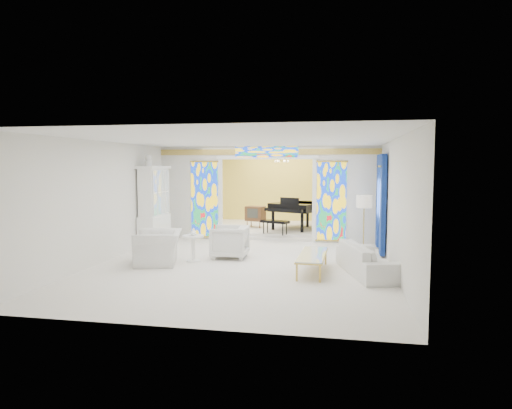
% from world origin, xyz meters
% --- Properties ---
extents(floor, '(12.00, 12.00, 0.00)m').
position_xyz_m(floor, '(0.00, 0.00, 0.00)').
color(floor, white).
rests_on(floor, ground).
extents(ceiling, '(7.00, 12.00, 0.02)m').
position_xyz_m(ceiling, '(0.00, 0.00, 3.00)').
color(ceiling, white).
rests_on(ceiling, wall_back).
extents(wall_back, '(7.00, 0.02, 3.00)m').
position_xyz_m(wall_back, '(0.00, 6.00, 1.50)').
color(wall_back, silver).
rests_on(wall_back, floor).
extents(wall_front, '(7.00, 0.02, 3.00)m').
position_xyz_m(wall_front, '(0.00, -6.00, 1.50)').
color(wall_front, silver).
rests_on(wall_front, floor).
extents(wall_left, '(0.02, 12.00, 3.00)m').
position_xyz_m(wall_left, '(-3.50, 0.00, 1.50)').
color(wall_left, silver).
rests_on(wall_left, floor).
extents(wall_right, '(0.02, 12.00, 3.00)m').
position_xyz_m(wall_right, '(3.50, 0.00, 1.50)').
color(wall_right, silver).
rests_on(wall_right, floor).
extents(partition_wall, '(7.00, 0.22, 3.00)m').
position_xyz_m(partition_wall, '(0.00, 2.00, 1.65)').
color(partition_wall, silver).
rests_on(partition_wall, floor).
extents(stained_glass_left, '(0.90, 0.04, 2.40)m').
position_xyz_m(stained_glass_left, '(-2.03, 1.89, 1.30)').
color(stained_glass_left, gold).
rests_on(stained_glass_left, partition_wall).
extents(stained_glass_right, '(0.90, 0.04, 2.40)m').
position_xyz_m(stained_glass_right, '(2.03, 1.89, 1.30)').
color(stained_glass_right, gold).
rests_on(stained_glass_right, partition_wall).
extents(stained_glass_transom, '(2.00, 0.04, 0.34)m').
position_xyz_m(stained_glass_transom, '(0.00, 1.89, 2.82)').
color(stained_glass_transom, gold).
rests_on(stained_glass_transom, partition_wall).
extents(alcove_platform, '(6.80, 3.80, 0.18)m').
position_xyz_m(alcove_platform, '(0.00, 4.10, 0.09)').
color(alcove_platform, white).
rests_on(alcove_platform, floor).
extents(gold_curtain_back, '(6.70, 0.10, 2.90)m').
position_xyz_m(gold_curtain_back, '(0.00, 5.88, 1.50)').
color(gold_curtain_back, '#E3CD4F').
rests_on(gold_curtain_back, wall_back).
extents(chandelier, '(0.48, 0.48, 0.30)m').
position_xyz_m(chandelier, '(0.20, 4.00, 2.55)').
color(chandelier, gold).
rests_on(chandelier, ceiling).
extents(blue_drapes, '(0.14, 1.85, 2.65)m').
position_xyz_m(blue_drapes, '(3.40, 0.70, 1.58)').
color(blue_drapes, navy).
rests_on(blue_drapes, wall_right).
extents(china_cabinet, '(0.56, 1.46, 2.72)m').
position_xyz_m(china_cabinet, '(-3.22, 0.60, 1.17)').
color(china_cabinet, white).
rests_on(china_cabinet, floor).
extents(armchair_left, '(1.38, 1.49, 0.80)m').
position_xyz_m(armchair_left, '(-2.05, -1.89, 0.40)').
color(armchair_left, white).
rests_on(armchair_left, floor).
extents(armchair_right, '(0.96, 0.94, 0.84)m').
position_xyz_m(armchair_right, '(-0.51, -0.88, 0.42)').
color(armchair_right, white).
rests_on(armchair_right, floor).
extents(sofa, '(1.47, 2.44, 0.67)m').
position_xyz_m(sofa, '(2.95, -2.04, 0.33)').
color(sofa, silver).
rests_on(sofa, floor).
extents(side_table, '(0.57, 0.57, 0.66)m').
position_xyz_m(side_table, '(-1.30, -1.50, 0.43)').
color(side_table, white).
rests_on(side_table, floor).
extents(vase, '(0.21, 0.21, 0.17)m').
position_xyz_m(vase, '(-1.30, -1.50, 0.75)').
color(vase, silver).
rests_on(vase, side_table).
extents(coffee_table, '(0.64, 1.90, 0.42)m').
position_xyz_m(coffee_table, '(1.71, -2.10, 0.38)').
color(coffee_table, white).
rests_on(coffee_table, floor).
extents(floor_lamp, '(0.42, 0.42, 1.63)m').
position_xyz_m(floor_lamp, '(2.91, -0.24, 1.39)').
color(floor_lamp, gold).
rests_on(floor_lamp, floor).
extents(grand_piano, '(2.45, 2.93, 1.13)m').
position_xyz_m(grand_piano, '(0.97, 3.64, 0.94)').
color(grand_piano, black).
rests_on(grand_piano, alcove_platform).
extents(tv_console, '(0.74, 0.60, 0.75)m').
position_xyz_m(tv_console, '(-0.70, 3.72, 0.67)').
color(tv_console, brown).
rests_on(tv_console, alcove_platform).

